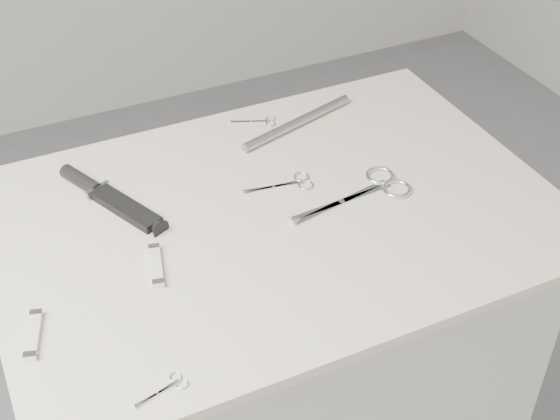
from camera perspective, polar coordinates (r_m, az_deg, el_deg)
name	(u,v)px	position (r m, az deg, el deg)	size (l,w,h in m)	color
plinth	(276,381)	(1.72, -0.33, -12.41)	(0.90, 0.60, 0.90)	silver
display_board	(275,215)	(1.39, -0.40, -0.38)	(1.00, 0.70, 0.02)	beige
large_shears	(372,189)	(1.44, 6.73, 1.52)	(0.24, 0.10, 0.01)	silver
embroidery_scissors_a	(291,183)	(1.45, 0.81, 1.95)	(0.13, 0.06, 0.00)	silver
embroidery_scissors_b	(261,121)	(1.63, -1.43, 6.50)	(0.09, 0.06, 0.00)	silver
tiny_scissors	(168,388)	(1.12, -8.23, -12.74)	(0.08, 0.04, 0.00)	silver
sheathed_knife	(105,195)	(1.44, -12.67, 1.10)	(0.14, 0.24, 0.03)	black
pocket_knife_a	(33,335)	(1.22, -17.60, -8.68)	(0.05, 0.10, 0.01)	beige
pocket_knife_b	(156,265)	(1.28, -9.05, -4.00)	(0.04, 0.10, 0.01)	beige
metal_rail	(297,122)	(1.61, 1.29, 6.43)	(0.02, 0.02, 0.28)	#919499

